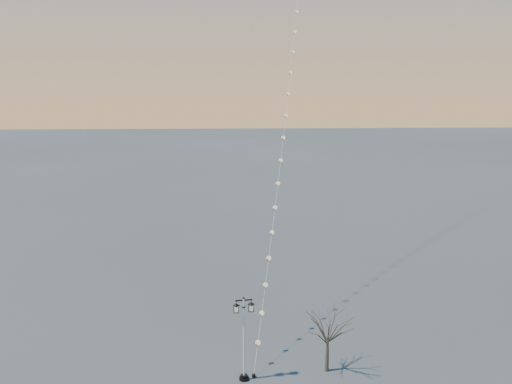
{
  "coord_description": "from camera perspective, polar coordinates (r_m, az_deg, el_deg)",
  "views": [
    {
      "loc": [
        -0.34,
        -27.16,
        17.09
      ],
      "look_at": [
        1.02,
        6.52,
        9.85
      ],
      "focal_mm": 38.47,
      "sensor_mm": 36.0,
      "label": 1
    }
  ],
  "objects": [
    {
      "name": "street_lamp",
      "position": [
        31.79,
        -1.27,
        -14.6
      ],
      "size": [
        1.27,
        0.57,
        5.04
      ],
      "rotation": [
        0.0,
        0.0,
        0.15
      ],
      "color": "black",
      "rests_on": "ground"
    },
    {
      "name": "kite_train",
      "position": [
        46.66,
        3.88,
        17.52
      ],
      "size": [
        8.29,
        35.77,
        43.17
      ],
      "rotation": [
        0.0,
        0.0,
        -0.25
      ],
      "color": "black",
      "rests_on": "ground"
    },
    {
      "name": "bare_tree",
      "position": [
        32.94,
        7.49,
        -13.85
      ],
      "size": [
        2.36,
        2.36,
        3.91
      ],
      "rotation": [
        0.0,
        0.0,
        0.08
      ],
      "color": "#3E3629",
      "rests_on": "ground"
    }
  ]
}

